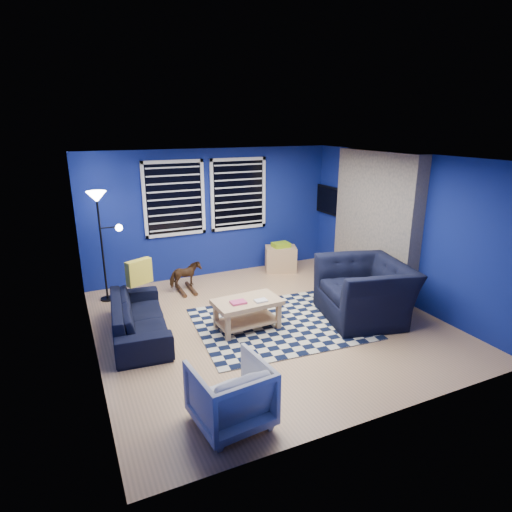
{
  "coord_description": "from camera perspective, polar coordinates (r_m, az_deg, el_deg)",
  "views": [
    {
      "loc": [
        -2.68,
        -5.39,
        2.95
      ],
      "look_at": [
        -0.06,
        0.3,
        1.0
      ],
      "focal_mm": 30.0,
      "sensor_mm": 36.0,
      "label": 1
    }
  ],
  "objects": [
    {
      "name": "wall_right",
      "position": [
        7.67,
        18.71,
        3.57
      ],
      "size": [
        0.0,
        5.0,
        5.0
      ],
      "primitive_type": "plane",
      "rotation": [
        1.57,
        0.0,
        -1.57
      ],
      "color": "navy",
      "rests_on": "floor"
    },
    {
      "name": "armchair_big",
      "position": [
        6.9,
        14.27,
        -4.49
      ],
      "size": [
        1.61,
        1.48,
        0.9
      ],
      "primitive_type": "imported",
      "rotation": [
        0.0,
        0.0,
        -1.79
      ],
      "color": "black",
      "rests_on": "floor"
    },
    {
      "name": "floor",
      "position": [
        6.7,
        1.59,
        -8.82
      ],
      "size": [
        5.0,
        5.0,
        0.0
      ],
      "primitive_type": "plane",
      "color": "tan",
      "rests_on": "ground"
    },
    {
      "name": "wall_left",
      "position": [
        5.65,
        -21.68,
        -1.46
      ],
      "size": [
        0.0,
        5.0,
        5.0
      ],
      "primitive_type": "plane",
      "rotation": [
        1.57,
        0.0,
        1.57
      ],
      "color": "navy",
      "rests_on": "floor"
    },
    {
      "name": "armchair_bent",
      "position": [
        4.53,
        -3.42,
        -17.91
      ],
      "size": [
        0.8,
        0.82,
        0.68
      ],
      "primitive_type": "imported",
      "rotation": [
        0.0,
        0.0,
        3.25
      ],
      "color": "gray",
      "rests_on": "floor"
    },
    {
      "name": "sofa",
      "position": [
        6.45,
        -15.34,
        -7.9
      ],
      "size": [
        1.93,
        0.91,
        0.55
      ],
      "primitive_type": "imported",
      "rotation": [
        0.0,
        0.0,
        1.47
      ],
      "color": "black",
      "rests_on": "floor"
    },
    {
      "name": "rocking_horse",
      "position": [
        7.87,
        -9.4,
        -2.55
      ],
      "size": [
        0.36,
        0.6,
        0.48
      ],
      "primitive_type": "imported",
      "rotation": [
        0.0,
        0.0,
        1.76
      ],
      "color": "#4E2819",
      "rests_on": "floor"
    },
    {
      "name": "floor_lamp",
      "position": [
        7.51,
        -20.14,
        5.53
      ],
      "size": [
        0.52,
        0.32,
        1.9
      ],
      "color": "black",
      "rests_on": "floor"
    },
    {
      "name": "wall_back",
      "position": [
        8.5,
        -5.84,
        5.67
      ],
      "size": [
        5.0,
        0.0,
        5.0
      ],
      "primitive_type": "plane",
      "rotation": [
        1.57,
        0.0,
        0.0
      ],
      "color": "navy",
      "rests_on": "floor"
    },
    {
      "name": "ceiling",
      "position": [
        6.04,
        1.79,
        13.02
      ],
      "size": [
        5.0,
        5.0,
        0.0
      ],
      "primitive_type": "plane",
      "rotation": [
        3.14,
        0.0,
        0.0
      ],
      "color": "white",
      "rests_on": "wall_back"
    },
    {
      "name": "throw_pillow",
      "position": [
        6.87,
        -15.33,
        -2.08
      ],
      "size": [
        0.43,
        0.29,
        0.39
      ],
      "primitive_type": "cube",
      "rotation": [
        0.0,
        0.0,
        0.43
      ],
      "color": "yellow",
      "rests_on": "sofa"
    },
    {
      "name": "coffee_table",
      "position": [
        6.36,
        -1.19,
        -6.98
      ],
      "size": [
        1.0,
        0.61,
        0.48
      ],
      "rotation": [
        0.0,
        0.0,
        0.05
      ],
      "color": "tan",
      "rests_on": "rug"
    },
    {
      "name": "fireplace",
      "position": [
        7.95,
        15.49,
        3.92
      ],
      "size": [
        0.65,
        2.0,
        2.5
      ],
      "color": "gray",
      "rests_on": "floor"
    },
    {
      "name": "tv",
      "position": [
        9.13,
        9.98,
        7.26
      ],
      "size": [
        0.07,
        1.0,
        0.58
      ],
      "color": "black",
      "rests_on": "wall_right"
    },
    {
      "name": "window_left",
      "position": [
        8.2,
        -10.83,
        7.51
      ],
      "size": [
        1.17,
        0.06,
        1.42
      ],
      "color": "black",
      "rests_on": "wall_back"
    },
    {
      "name": "window_right",
      "position": [
        8.6,
        -2.33,
        8.25
      ],
      "size": [
        1.17,
        0.06,
        1.42
      ],
      "color": "black",
      "rests_on": "wall_back"
    },
    {
      "name": "cabinet",
      "position": [
        8.87,
        3.31,
        -0.32
      ],
      "size": [
        0.73,
        0.61,
        0.61
      ],
      "rotation": [
        0.0,
        0.0,
        -0.36
      ],
      "color": "tan",
      "rests_on": "floor"
    },
    {
      "name": "rug",
      "position": [
        6.66,
        3.2,
        -8.95
      ],
      "size": [
        2.65,
        2.19,
        0.02
      ],
      "primitive_type": "cube",
      "rotation": [
        0.0,
        0.0,
        -0.08
      ],
      "color": "black",
      "rests_on": "floor"
    }
  ]
}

